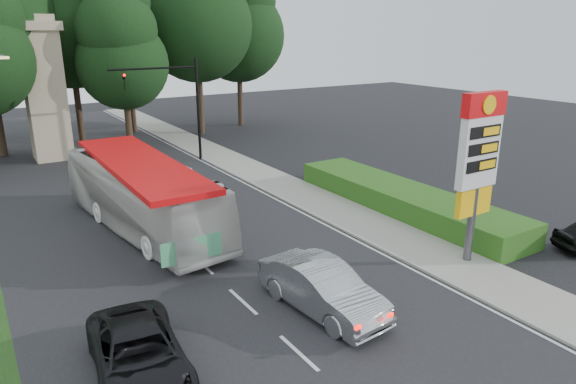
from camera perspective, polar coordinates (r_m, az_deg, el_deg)
ground at (r=15.36m, az=2.28°, el=-18.40°), size 120.00×120.00×0.00m
road_surface at (r=24.98m, az=-13.59°, el=-4.10°), size 14.00×80.00×0.02m
sidewalk_right at (r=28.58m, az=2.65°, el=-0.73°), size 3.00×80.00×0.12m
hedge at (r=27.37m, az=12.66°, el=-0.80°), size 3.00×14.00×1.20m
gas_station_pylon at (r=20.89m, az=20.43°, el=3.81°), size 2.10×0.45×6.85m
traffic_signal_mast at (r=36.76m, az=-11.96°, el=10.39°), size 6.10×0.35×7.20m
monument at (r=40.69m, az=-25.44°, el=10.38°), size 3.00×3.00×10.05m
tree_center_right at (r=45.95m, az=-23.48°, el=18.69°), size 9.24×9.24×18.15m
tree_east_near at (r=48.98m, az=-17.70°, el=17.55°), size 8.12×8.12×15.95m
tree_east_mid at (r=46.89m, az=-10.24°, el=20.15°), size 9.52×9.52×18.70m
tree_far_east at (r=50.78m, az=-5.60°, el=18.98°), size 8.68×8.68×17.05m
tree_monument_right at (r=41.09m, az=-18.06°, el=15.33°), size 6.72×6.72×13.20m
transit_bus at (r=24.67m, az=-15.91°, el=-0.44°), size 4.35×12.33×3.36m
sedan_silver at (r=17.37m, az=3.84°, el=-10.59°), size 2.23×5.20×1.67m
suv_charcoal at (r=14.97m, az=-16.26°, el=-16.97°), size 2.88×5.26×1.40m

